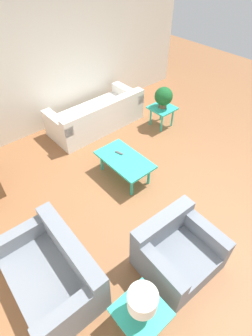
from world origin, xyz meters
TOP-DOWN VIEW (x-y plane):
  - ground_plane at (0.00, 0.00)m, footprint 14.00×14.00m
  - wall_right at (3.06, 0.00)m, footprint 0.12×7.20m
  - sofa at (2.26, -0.45)m, footprint 0.97×2.16m
  - armchair at (-1.18, 0.76)m, footprint 0.93×1.02m
  - loveseat at (-0.36, 2.15)m, footprint 1.41×0.92m
  - coffee_table at (0.59, 0.16)m, footprint 1.06×0.61m
  - side_table_plant at (1.33, -1.61)m, footprint 0.53×0.53m
  - side_table_lamp at (-1.45, 1.68)m, footprint 0.53×0.53m
  - potted_plant at (1.33, -1.61)m, footprint 0.40×0.40m
  - table_lamp at (-1.45, 1.68)m, footprint 0.31×0.31m
  - remote_control at (0.77, 0.13)m, footprint 0.16×0.08m

SIDE VIEW (x-z plane):
  - ground_plane at x=0.00m, z-range 0.00..0.00m
  - sofa at x=2.26m, z-range -0.09..0.64m
  - loveseat at x=-0.36m, z-range -0.09..0.66m
  - armchair at x=-1.18m, z-range -0.08..0.67m
  - coffee_table at x=0.59m, z-range 0.17..0.60m
  - side_table_plant at x=1.33m, z-range 0.17..0.65m
  - side_table_lamp at x=-1.45m, z-range 0.17..0.65m
  - remote_control at x=0.77m, z-range 0.43..0.45m
  - potted_plant at x=1.33m, z-range 0.50..0.98m
  - table_lamp at x=-1.45m, z-range 0.55..0.98m
  - wall_right at x=3.06m, z-range 0.00..2.70m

